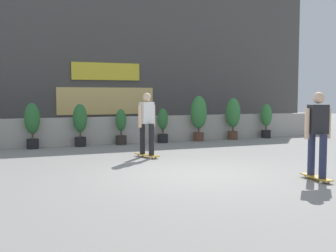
{
  "coord_description": "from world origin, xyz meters",
  "views": [
    {
      "loc": [
        -3.65,
        -7.56,
        1.63
      ],
      "look_at": [
        0.0,
        1.5,
        0.9
      ],
      "focal_mm": 43.88,
      "sensor_mm": 36.0,
      "label": 1
    }
  ],
  "objects_px": {
    "potted_plant_5": "(163,125)",
    "potted_plant_8": "(266,119)",
    "potted_plant_2": "(32,123)",
    "potted_plant_4": "(121,126)",
    "potted_plant_3": "(80,122)",
    "potted_plant_7": "(233,115)",
    "skater_far_right": "(147,122)",
    "skater_far_left": "(318,132)",
    "potted_plant_6": "(199,114)"
  },
  "relations": [
    {
      "from": "potted_plant_8",
      "to": "potted_plant_6",
      "type": "bearing_deg",
      "value": 180.0
    },
    {
      "from": "potted_plant_8",
      "to": "skater_far_right",
      "type": "relative_size",
      "value": 0.77
    },
    {
      "from": "potted_plant_5",
      "to": "skater_far_left",
      "type": "bearing_deg",
      "value": -86.17
    },
    {
      "from": "potted_plant_7",
      "to": "skater_far_left",
      "type": "xyz_separation_m",
      "value": [
        -2.32,
        -6.96,
        0.04
      ]
    },
    {
      "from": "potted_plant_4",
      "to": "potted_plant_7",
      "type": "distance_m",
      "value": 4.27
    },
    {
      "from": "potted_plant_2",
      "to": "skater_far_right",
      "type": "relative_size",
      "value": 0.83
    },
    {
      "from": "potted_plant_2",
      "to": "potted_plant_4",
      "type": "xyz_separation_m",
      "value": [
        2.79,
        0.0,
        -0.19
      ]
    },
    {
      "from": "potted_plant_6",
      "to": "potted_plant_8",
      "type": "relative_size",
      "value": 1.24
    },
    {
      "from": "potted_plant_5",
      "to": "potted_plant_4",
      "type": "bearing_deg",
      "value": 180.0
    },
    {
      "from": "skater_far_left",
      "to": "potted_plant_6",
      "type": "bearing_deg",
      "value": 82.56
    },
    {
      "from": "potted_plant_8",
      "to": "potted_plant_5",
      "type": "bearing_deg",
      "value": 180.0
    },
    {
      "from": "potted_plant_4",
      "to": "potted_plant_8",
      "type": "height_order",
      "value": "potted_plant_8"
    },
    {
      "from": "potted_plant_3",
      "to": "skater_far_right",
      "type": "xyz_separation_m",
      "value": [
        1.22,
        -2.98,
        0.17
      ]
    },
    {
      "from": "potted_plant_4",
      "to": "potted_plant_7",
      "type": "bearing_deg",
      "value": -0.0
    },
    {
      "from": "potted_plant_3",
      "to": "potted_plant_5",
      "type": "relative_size",
      "value": 1.15
    },
    {
      "from": "potted_plant_6",
      "to": "potted_plant_8",
      "type": "xyz_separation_m",
      "value": [
        2.87,
        0.0,
        -0.22
      ]
    },
    {
      "from": "potted_plant_7",
      "to": "skater_far_right",
      "type": "height_order",
      "value": "skater_far_right"
    },
    {
      "from": "potted_plant_6",
      "to": "potted_plant_4",
      "type": "bearing_deg",
      "value": 180.0
    },
    {
      "from": "potted_plant_3",
      "to": "potted_plant_4",
      "type": "xyz_separation_m",
      "value": [
        1.34,
        0.0,
        -0.16
      ]
    },
    {
      "from": "potted_plant_3",
      "to": "potted_plant_7",
      "type": "height_order",
      "value": "potted_plant_7"
    },
    {
      "from": "potted_plant_5",
      "to": "potted_plant_8",
      "type": "xyz_separation_m",
      "value": [
        4.25,
        -0.0,
        0.1
      ]
    },
    {
      "from": "potted_plant_2",
      "to": "skater_far_right",
      "type": "height_order",
      "value": "skater_far_right"
    },
    {
      "from": "potted_plant_2",
      "to": "potted_plant_8",
      "type": "distance_m",
      "value": 8.52
    },
    {
      "from": "skater_far_right",
      "to": "potted_plant_4",
      "type": "bearing_deg",
      "value": 87.6
    },
    {
      "from": "potted_plant_7",
      "to": "skater_far_right",
      "type": "distance_m",
      "value": 5.31
    },
    {
      "from": "potted_plant_2",
      "to": "potted_plant_6",
      "type": "distance_m",
      "value": 5.65
    },
    {
      "from": "potted_plant_5",
      "to": "potted_plant_6",
      "type": "xyz_separation_m",
      "value": [
        1.37,
        -0.0,
        0.33
      ]
    },
    {
      "from": "potted_plant_5",
      "to": "skater_far_right",
      "type": "distance_m",
      "value": 3.4
    },
    {
      "from": "potted_plant_5",
      "to": "potted_plant_6",
      "type": "distance_m",
      "value": 1.41
    },
    {
      "from": "skater_far_right",
      "to": "potted_plant_3",
      "type": "bearing_deg",
      "value": 112.21
    },
    {
      "from": "potted_plant_4",
      "to": "potted_plant_5",
      "type": "xyz_separation_m",
      "value": [
        1.48,
        0.0,
        0.01
      ]
    },
    {
      "from": "potted_plant_5",
      "to": "potted_plant_8",
      "type": "height_order",
      "value": "potted_plant_8"
    },
    {
      "from": "skater_far_right",
      "to": "potted_plant_6",
      "type": "bearing_deg",
      "value": 45.0
    },
    {
      "from": "potted_plant_5",
      "to": "skater_far_left",
      "type": "xyz_separation_m",
      "value": [
        0.47,
        -6.96,
        0.32
      ]
    },
    {
      "from": "potted_plant_8",
      "to": "skater_far_left",
      "type": "height_order",
      "value": "skater_far_left"
    },
    {
      "from": "skater_far_left",
      "to": "potted_plant_4",
      "type": "bearing_deg",
      "value": 105.64
    },
    {
      "from": "potted_plant_3",
      "to": "potted_plant_7",
      "type": "distance_m",
      "value": 5.61
    },
    {
      "from": "potted_plant_7",
      "to": "skater_far_left",
      "type": "bearing_deg",
      "value": -108.41
    },
    {
      "from": "potted_plant_3",
      "to": "potted_plant_5",
      "type": "height_order",
      "value": "potted_plant_3"
    },
    {
      "from": "potted_plant_8",
      "to": "potted_plant_2",
      "type": "bearing_deg",
      "value": 180.0
    },
    {
      "from": "potted_plant_3",
      "to": "potted_plant_8",
      "type": "distance_m",
      "value": 7.07
    },
    {
      "from": "potted_plant_2",
      "to": "potted_plant_5",
      "type": "height_order",
      "value": "potted_plant_2"
    },
    {
      "from": "potted_plant_3",
      "to": "skater_far_right",
      "type": "distance_m",
      "value": 3.22
    },
    {
      "from": "potted_plant_5",
      "to": "potted_plant_7",
      "type": "relative_size",
      "value": 0.77
    },
    {
      "from": "potted_plant_6",
      "to": "potted_plant_8",
      "type": "distance_m",
      "value": 2.88
    },
    {
      "from": "potted_plant_5",
      "to": "skater_far_right",
      "type": "xyz_separation_m",
      "value": [
        -1.61,
        -2.98,
        0.32
      ]
    },
    {
      "from": "potted_plant_3",
      "to": "potted_plant_8",
      "type": "xyz_separation_m",
      "value": [
        7.07,
        -0.0,
        -0.04
      ]
    },
    {
      "from": "potted_plant_2",
      "to": "potted_plant_6",
      "type": "xyz_separation_m",
      "value": [
        5.65,
        -0.0,
        0.15
      ]
    },
    {
      "from": "potted_plant_3",
      "to": "potted_plant_7",
      "type": "bearing_deg",
      "value": -0.0
    },
    {
      "from": "potted_plant_5",
      "to": "skater_far_right",
      "type": "bearing_deg",
      "value": -118.32
    }
  ]
}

